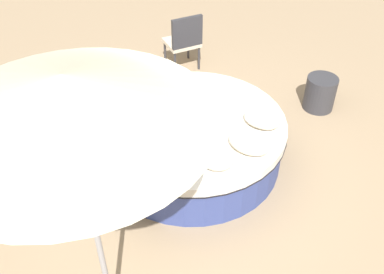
{
  "coord_description": "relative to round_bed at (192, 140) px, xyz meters",
  "views": [
    {
      "loc": [
        2.61,
        -3.32,
        3.87
      ],
      "look_at": [
        0.0,
        0.0,
        0.38
      ],
      "focal_mm": 40.94,
      "sensor_mm": 36.0,
      "label": 1
    }
  ],
  "objects": [
    {
      "name": "throw_pillow_3",
      "position": [
        0.69,
        0.49,
        0.38
      ],
      "size": [
        0.46,
        0.37,
        0.14
      ],
      "primitive_type": "ellipsoid",
      "color": "beige",
      "rests_on": "round_bed"
    },
    {
      "name": "throw_pillow_2",
      "position": [
        0.81,
        0.01,
        0.39
      ],
      "size": [
        0.51,
        0.39,
        0.16
      ],
      "primitive_type": "ellipsoid",
      "color": "beige",
      "rests_on": "round_bed"
    },
    {
      "name": "patio_umbrella",
      "position": [
        0.73,
        -2.12,
        2.06
      ],
      "size": [
        1.84,
        1.84,
        2.59
      ],
      "color": "#262628",
      "rests_on": "ground_plane"
    },
    {
      "name": "patio_chair",
      "position": [
        -1.52,
        1.72,
        0.24
      ],
      "size": [
        0.68,
        0.69,
        0.98
      ],
      "rotation": [
        0.0,
        0.0,
        1.12
      ],
      "color": "#333338",
      "rests_on": "ground_plane"
    },
    {
      "name": "round_bed",
      "position": [
        0.0,
        0.0,
        0.0
      ],
      "size": [
        2.32,
        2.32,
        0.63
      ],
      "color": "#38478C",
      "rests_on": "ground_plane"
    },
    {
      "name": "throw_pillow_0",
      "position": [
        0.31,
        -0.73,
        0.4
      ],
      "size": [
        0.4,
        0.37,
        0.19
      ],
      "primitive_type": "ellipsoid",
      "color": "beige",
      "rests_on": "round_bed"
    },
    {
      "name": "ground_plane",
      "position": [
        0.0,
        0.0,
        -0.32
      ],
      "size": [
        16.0,
        16.0,
        0.0
      ],
      "primitive_type": "plane",
      "color": "#9E8466"
    },
    {
      "name": "side_table",
      "position": [
        0.77,
        2.09,
        -0.07
      ],
      "size": [
        0.45,
        0.45,
        0.51
      ],
      "primitive_type": "cylinder",
      "color": "#333338",
      "rests_on": "ground_plane"
    },
    {
      "name": "throw_pillow_1",
      "position": [
        0.67,
        -0.44,
        0.38
      ],
      "size": [
        0.41,
        0.35,
        0.15
      ],
      "primitive_type": "ellipsoid",
      "color": "beige",
      "rests_on": "round_bed"
    }
  ]
}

